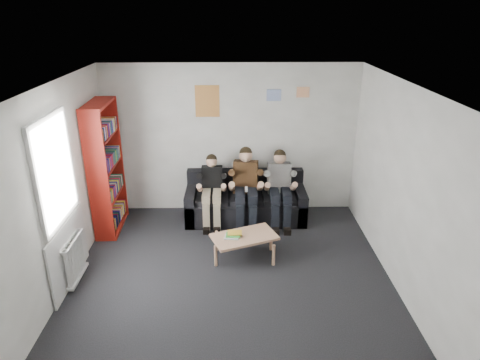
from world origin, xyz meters
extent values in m
plane|color=black|center=(0.00, 0.00, 0.00)|extent=(5.00, 5.00, 0.00)
plane|color=silver|center=(0.00, 0.00, 2.70)|extent=(5.00, 5.00, 0.00)
plane|color=beige|center=(0.00, 2.50, 1.35)|extent=(4.50, 0.00, 4.50)
plane|color=beige|center=(0.00, -2.50, 1.35)|extent=(4.50, 0.00, 4.50)
plane|color=beige|center=(-2.25, 0.00, 1.35)|extent=(0.00, 5.00, 5.00)
plane|color=beige|center=(2.25, 0.00, 1.35)|extent=(0.00, 5.00, 5.00)
cube|color=black|center=(0.26, 2.06, 0.20)|extent=(2.11, 0.86, 0.40)
cube|color=black|center=(0.26, 2.39, 0.61)|extent=(2.11, 0.19, 0.41)
cube|color=black|center=(-0.71, 2.06, 0.29)|extent=(0.17, 0.86, 0.58)
cube|color=black|center=(1.23, 2.06, 0.29)|extent=(0.17, 0.86, 0.58)
cube|color=black|center=(0.26, 1.98, 0.45)|extent=(1.77, 0.60, 0.10)
cube|color=maroon|center=(-2.07, 1.77, 1.10)|extent=(0.33, 0.99, 2.19)
cube|color=tan|center=(0.20, 0.75, 0.36)|extent=(0.95, 0.52, 0.04)
cylinder|color=tan|center=(-0.23, 0.54, 0.17)|extent=(0.05, 0.05, 0.34)
cylinder|color=tan|center=(0.63, 0.54, 0.17)|extent=(0.05, 0.05, 0.34)
cylinder|color=tan|center=(-0.23, 0.96, 0.17)|extent=(0.05, 0.05, 0.34)
cylinder|color=tan|center=(0.63, 0.96, 0.17)|extent=(0.05, 0.05, 0.34)
cube|color=silver|center=(0.01, 0.70, 0.39)|extent=(0.21, 0.16, 0.02)
cube|color=green|center=(0.03, 0.74, 0.40)|extent=(0.21, 0.16, 0.02)
cube|color=gold|center=(0.05, 0.77, 0.42)|extent=(0.21, 0.16, 0.02)
cube|color=black|center=(-0.33, 2.10, 0.74)|extent=(0.36, 0.26, 0.51)
sphere|color=tan|center=(-0.33, 2.06, 1.10)|extent=(0.20, 0.20, 0.20)
sphere|color=black|center=(-0.33, 2.08, 1.13)|extent=(0.19, 0.19, 0.19)
cube|color=tan|center=(-0.33, 1.83, 0.56)|extent=(0.33, 0.42, 0.14)
cube|color=tan|center=(-0.33, 1.63, 0.25)|extent=(0.31, 0.13, 0.50)
cube|color=black|center=(-0.33, 1.57, 0.05)|extent=(0.31, 0.24, 0.09)
cube|color=#52331B|center=(0.26, 2.11, 0.79)|extent=(0.42, 0.31, 0.60)
sphere|color=tan|center=(0.26, 2.07, 1.20)|extent=(0.23, 0.23, 0.23)
sphere|color=black|center=(0.26, 2.09, 1.24)|extent=(0.22, 0.22, 0.22)
cube|color=black|center=(0.26, 1.80, 0.57)|extent=(0.38, 0.49, 0.16)
cube|color=black|center=(0.26, 1.56, 0.25)|extent=(0.36, 0.15, 0.50)
cube|color=black|center=(0.26, 1.50, 0.05)|extent=(0.36, 0.28, 0.11)
cube|color=silver|center=(0.26, 1.69, 0.73)|extent=(0.04, 0.15, 0.04)
cube|color=silver|center=(0.85, 2.11, 0.77)|extent=(0.40, 0.29, 0.56)
sphere|color=tan|center=(0.85, 2.07, 1.16)|extent=(0.22, 0.22, 0.22)
sphere|color=black|center=(0.85, 2.08, 1.19)|extent=(0.21, 0.21, 0.21)
cube|color=black|center=(0.85, 1.81, 0.57)|extent=(0.36, 0.46, 0.15)
cube|color=black|center=(0.85, 1.59, 0.25)|extent=(0.34, 0.14, 0.50)
cube|color=black|center=(0.85, 1.53, 0.05)|extent=(0.34, 0.26, 0.10)
cylinder|color=silver|center=(-2.15, -0.08, 0.35)|extent=(0.06, 0.06, 0.60)
cylinder|color=silver|center=(-2.15, 0.00, 0.35)|extent=(0.06, 0.06, 0.60)
cylinder|color=silver|center=(-2.15, 0.08, 0.35)|extent=(0.06, 0.06, 0.60)
cylinder|color=silver|center=(-2.15, 0.16, 0.35)|extent=(0.06, 0.06, 0.60)
cylinder|color=silver|center=(-2.15, 0.24, 0.35)|extent=(0.06, 0.06, 0.60)
cylinder|color=silver|center=(-2.15, 0.32, 0.35)|extent=(0.06, 0.06, 0.60)
cylinder|color=silver|center=(-2.15, 0.40, 0.35)|extent=(0.06, 0.06, 0.60)
cylinder|color=silver|center=(-2.15, 0.48, 0.35)|extent=(0.06, 0.06, 0.60)
cube|color=silver|center=(-2.15, 0.20, 0.07)|extent=(0.10, 0.64, 0.04)
cube|color=silver|center=(-2.15, 0.20, 0.63)|extent=(0.10, 0.64, 0.04)
cube|color=white|center=(-2.23, 0.20, 1.65)|extent=(0.02, 1.00, 1.30)
cube|color=silver|center=(-2.22, 0.20, 2.33)|extent=(0.05, 1.12, 0.06)
cube|color=silver|center=(-2.22, 0.20, 0.97)|extent=(0.05, 1.12, 0.06)
cube|color=silver|center=(-2.22, 0.20, 0.45)|extent=(0.03, 1.30, 0.90)
cube|color=gold|center=(-0.40, 2.49, 2.05)|extent=(0.42, 0.01, 0.55)
cube|color=#3D6ECF|center=(0.75, 2.49, 2.15)|extent=(0.25, 0.01, 0.20)
cube|color=#E2468E|center=(1.25, 2.49, 2.20)|extent=(0.22, 0.01, 0.18)
cube|color=silver|center=(-1.00, 2.49, 2.25)|extent=(0.20, 0.01, 0.14)
camera|label=1|loc=(0.04, -4.87, 3.59)|focal=32.00mm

